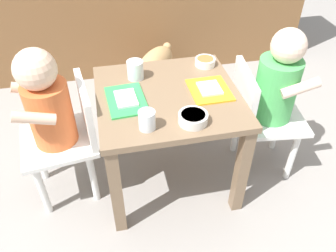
# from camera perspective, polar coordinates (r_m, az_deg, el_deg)

# --- Properties ---
(ground_plane) EXTENTS (7.00, 7.00, 0.00)m
(ground_plane) POSITION_cam_1_polar(r_m,az_deg,el_deg) (1.61, 0.00, -8.06)
(ground_plane) COLOR gray
(dining_table) EXTENTS (0.54, 0.52, 0.45)m
(dining_table) POSITION_cam_1_polar(r_m,az_deg,el_deg) (1.36, 0.00, 2.38)
(dining_table) COLOR #7A6047
(dining_table) RESTS_ON ground
(seated_child_left) EXTENTS (0.31, 0.31, 0.68)m
(seated_child_left) POSITION_cam_1_polar(r_m,az_deg,el_deg) (1.33, -18.63, 2.42)
(seated_child_left) COLOR white
(seated_child_left) RESTS_ON ground
(seated_child_right) EXTENTS (0.31, 0.31, 0.68)m
(seated_child_right) POSITION_cam_1_polar(r_m,az_deg,el_deg) (1.45, 17.07, 5.81)
(seated_child_right) COLOR white
(seated_child_right) RESTS_ON ground
(dog) EXTENTS (0.36, 0.44, 0.31)m
(dog) POSITION_cam_1_polar(r_m,az_deg,el_deg) (1.96, -2.71, 9.50)
(dog) COLOR tan
(dog) RESTS_ON ground
(food_tray_left) EXTENTS (0.15, 0.21, 0.02)m
(food_tray_left) POSITION_cam_1_polar(r_m,az_deg,el_deg) (1.27, -6.97, 4.37)
(food_tray_left) COLOR green
(food_tray_left) RESTS_ON dining_table
(food_tray_right) EXTENTS (0.15, 0.17, 0.02)m
(food_tray_right) POSITION_cam_1_polar(r_m,az_deg,el_deg) (1.33, 6.91, 6.02)
(food_tray_right) COLOR gold
(food_tray_right) RESTS_ON dining_table
(water_cup_left) EXTENTS (0.07, 0.07, 0.07)m
(water_cup_left) POSITION_cam_1_polar(r_m,az_deg,el_deg) (1.39, -5.44, 9.08)
(water_cup_left) COLOR white
(water_cup_left) RESTS_ON dining_table
(water_cup_right) EXTENTS (0.06, 0.06, 0.07)m
(water_cup_right) POSITION_cam_1_polar(r_m,az_deg,el_deg) (1.13, -3.50, 0.83)
(water_cup_right) COLOR white
(water_cup_right) RESTS_ON dining_table
(cereal_bowl_left_side) EXTENTS (0.10, 0.10, 0.03)m
(cereal_bowl_left_side) POSITION_cam_1_polar(r_m,az_deg,el_deg) (1.16, 4.18, 1.36)
(cereal_bowl_left_side) COLOR silver
(cereal_bowl_left_side) RESTS_ON dining_table
(veggie_bowl_far) EXTENTS (0.09, 0.09, 0.03)m
(veggie_bowl_far) POSITION_cam_1_polar(r_m,az_deg,el_deg) (1.49, 6.18, 10.60)
(veggie_bowl_far) COLOR white
(veggie_bowl_far) RESTS_ON dining_table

